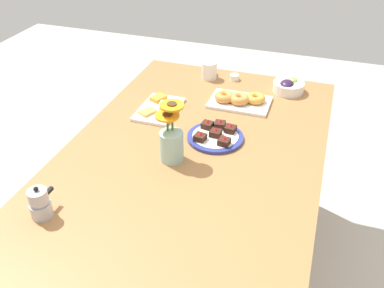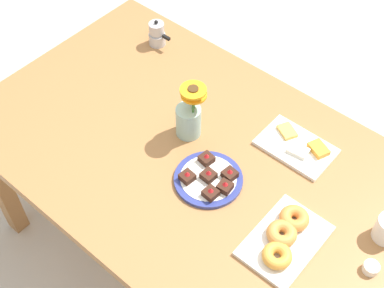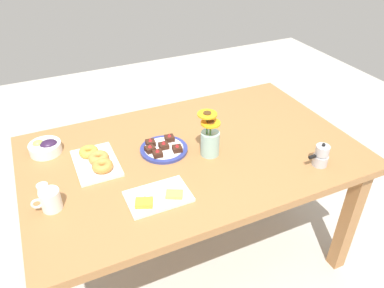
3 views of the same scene
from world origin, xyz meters
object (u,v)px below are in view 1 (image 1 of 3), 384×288
(coffee_mug, at_px, (209,70))
(croissant_platter, at_px, (239,100))
(grape_bowl, at_px, (288,86))
(jam_cup_honey, at_px, (235,77))
(moka_pot, at_px, (40,204))
(dessert_plate, at_px, (216,136))
(flower_vase, at_px, (171,142))
(dining_table, at_px, (192,170))
(cheese_platter, at_px, (159,108))

(coffee_mug, relative_size, croissant_platter, 0.41)
(grape_bowl, distance_m, jam_cup_honey, 0.28)
(croissant_platter, height_order, moka_pot, moka_pot)
(dessert_plate, relative_size, flower_vase, 0.99)
(croissant_platter, bearing_deg, dessert_plate, 175.65)
(dessert_plate, bearing_deg, croissant_platter, -4.35)
(dessert_plate, distance_m, flower_vase, 0.24)
(moka_pot, bearing_deg, jam_cup_honey, -16.48)
(dining_table, relative_size, grape_bowl, 10.59)
(grape_bowl, distance_m, flower_vase, 0.79)
(dining_table, height_order, coffee_mug, coffee_mug)
(grape_bowl, relative_size, jam_cup_honey, 3.15)
(cheese_platter, relative_size, dessert_plate, 1.12)
(dining_table, distance_m, cheese_platter, 0.38)
(flower_vase, distance_m, moka_pot, 0.51)
(grape_bowl, relative_size, dessert_plate, 0.65)
(grape_bowl, bearing_deg, dessert_plate, 156.75)
(dining_table, distance_m, flower_vase, 0.19)
(dining_table, relative_size, moka_pot, 13.45)
(jam_cup_honey, distance_m, moka_pot, 1.24)
(flower_vase, bearing_deg, grape_bowl, -25.78)
(cheese_platter, distance_m, flower_vase, 0.39)
(croissant_platter, distance_m, flower_vase, 0.53)
(croissant_platter, xyz_separation_m, flower_vase, (-0.51, 0.14, 0.06))
(moka_pot, bearing_deg, grape_bowl, -29.05)
(coffee_mug, bearing_deg, grape_bowl, -93.79)
(grape_bowl, height_order, croissant_platter, grape_bowl)
(croissant_platter, relative_size, flower_vase, 1.20)
(grape_bowl, xyz_separation_m, croissant_platter, (-0.20, 0.20, -0.01))
(coffee_mug, height_order, cheese_platter, coffee_mug)
(flower_vase, bearing_deg, cheese_platter, 29.73)
(jam_cup_honey, bearing_deg, coffee_mug, 98.91)
(dining_table, bearing_deg, moka_pot, 144.63)
(cheese_platter, bearing_deg, dessert_plate, -115.07)
(coffee_mug, xyz_separation_m, croissant_platter, (-0.23, -0.22, -0.02))
(dessert_plate, bearing_deg, cheese_platter, 64.93)
(dining_table, xyz_separation_m, moka_pot, (-0.49, 0.35, 0.13))
(jam_cup_honey, distance_m, flower_vase, 0.77)
(coffee_mug, height_order, grape_bowl, coffee_mug)
(cheese_platter, xyz_separation_m, dessert_plate, (-0.15, -0.31, 0.00))
(coffee_mug, relative_size, grape_bowl, 0.76)
(jam_cup_honey, bearing_deg, cheese_platter, 148.87)
(grape_bowl, bearing_deg, jam_cup_honey, 80.19)
(coffee_mug, xyz_separation_m, flower_vase, (-0.74, -0.07, 0.03))
(coffee_mug, bearing_deg, jam_cup_honey, -81.09)
(flower_vase, bearing_deg, dessert_plate, -32.16)
(grape_bowl, xyz_separation_m, jam_cup_honey, (0.05, 0.28, -0.01))
(croissant_platter, bearing_deg, moka_pot, 155.22)
(grape_bowl, height_order, flower_vase, flower_vase)
(cheese_platter, bearing_deg, dining_table, -137.15)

